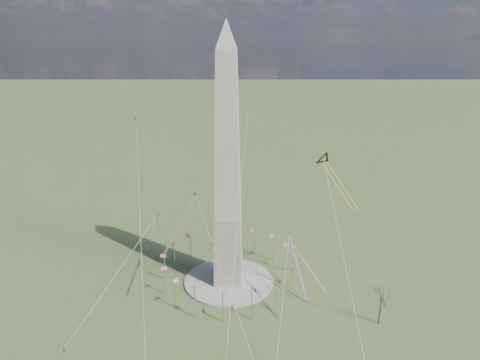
{
  "coord_description": "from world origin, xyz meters",
  "views": [
    {
      "loc": [
        12.73,
        -151.33,
        94.59
      ],
      "look_at": [
        4.61,
        0.0,
        43.8
      ],
      "focal_mm": 32.0,
      "sensor_mm": 36.0,
      "label": 1
    }
  ],
  "objects_px": {
    "tree_near": "(382,295)",
    "kite_delta_black": "(325,162)",
    "washington_monument": "(228,169)",
    "person_west": "(64,350)"
  },
  "relations": [
    {
      "from": "tree_near",
      "to": "person_west",
      "type": "xyz_separation_m",
      "value": [
        -102.7,
        -19.87,
        -10.78
      ]
    },
    {
      "from": "tree_near",
      "to": "kite_delta_black",
      "type": "relative_size",
      "value": 0.81
    },
    {
      "from": "washington_monument",
      "to": "kite_delta_black",
      "type": "relative_size",
      "value": 4.98
    },
    {
      "from": "tree_near",
      "to": "person_west",
      "type": "relative_size",
      "value": 10.31
    },
    {
      "from": "kite_delta_black",
      "to": "tree_near",
      "type": "bearing_deg",
      "value": 89.27
    },
    {
      "from": "kite_delta_black",
      "to": "person_west",
      "type": "bearing_deg",
      "value": -1.82
    },
    {
      "from": "tree_near",
      "to": "kite_delta_black",
      "type": "height_order",
      "value": "kite_delta_black"
    },
    {
      "from": "person_west",
      "to": "kite_delta_black",
      "type": "bearing_deg",
      "value": -128.0
    },
    {
      "from": "washington_monument",
      "to": "kite_delta_black",
      "type": "xyz_separation_m",
      "value": [
        36.64,
        5.19,
        1.97
      ]
    },
    {
      "from": "washington_monument",
      "to": "tree_near",
      "type": "xyz_separation_m",
      "value": [
        54.15,
        -23.95,
        -36.39
      ]
    }
  ]
}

